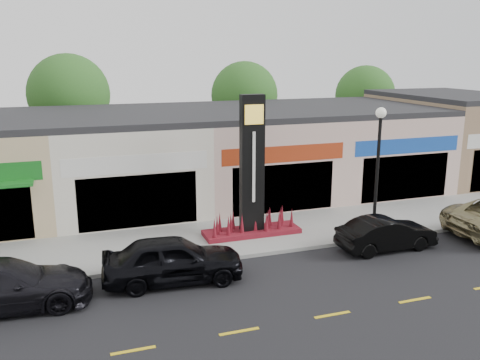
{
  "coord_description": "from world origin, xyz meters",
  "views": [
    {
      "loc": [
        -4.18,
        -15.38,
        7.7
      ],
      "look_at": [
        2.4,
        4.0,
        2.65
      ],
      "focal_mm": 38.0,
      "sensor_mm": 36.0,
      "label": 1
    }
  ],
  "objects": [
    {
      "name": "sidewalk",
      "position": [
        0.0,
        4.35,
        0.07
      ],
      "size": [
        52.0,
        4.3,
        0.15
      ],
      "primitive_type": "cube",
      "color": "gray",
      "rests_on": "ground"
    },
    {
      "name": "tree_rear_east",
      "position": [
        18.0,
        19.5,
        4.63
      ],
      "size": [
        4.6,
        4.6,
        6.94
      ],
      "color": "#382619",
      "rests_on": "ground"
    },
    {
      "name": "shop_pink_e",
      "position": [
        12.5,
        11.47,
        2.4
      ],
      "size": [
        7.0,
        10.01,
        4.8
      ],
      "color": "#C9A599",
      "rests_on": "ground"
    },
    {
      "name": "pylon_sign",
      "position": [
        3.0,
        4.2,
        2.27
      ],
      "size": [
        4.2,
        1.3,
        6.0
      ],
      "color": "maroon",
      "rests_on": "sidewalk"
    },
    {
      "name": "lamp_east_near",
      "position": [
        8.0,
        2.5,
        3.48
      ],
      "size": [
        0.44,
        0.44,
        5.47
      ],
      "color": "black",
      "rests_on": "sidewalk"
    },
    {
      "name": "car_dark_sedan",
      "position": [
        -6.51,
        0.66,
        0.78
      ],
      "size": [
        2.37,
        5.44,
        1.56
      ],
      "primitive_type": "imported",
      "rotation": [
        0.0,
        0.0,
        1.54
      ],
      "color": "black",
      "rests_on": "ground"
    },
    {
      "name": "shop_cream",
      "position": [
        -1.5,
        11.47,
        2.4
      ],
      "size": [
        7.0,
        10.01,
        4.8
      ],
      "color": "beige",
      "rests_on": "ground"
    },
    {
      "name": "shop_pink_w",
      "position": [
        5.5,
        11.47,
        2.4
      ],
      "size": [
        7.0,
        10.01,
        4.8
      ],
      "color": "#C9A599",
      "rests_on": "ground"
    },
    {
      "name": "car_black_conv",
      "position": [
        7.68,
        1.1,
        0.67
      ],
      "size": [
        1.49,
        4.09,
        1.34
      ],
      "primitive_type": "imported",
      "rotation": [
        0.0,
        0.0,
        1.59
      ],
      "color": "black",
      "rests_on": "ground"
    },
    {
      "name": "shop_tan",
      "position": [
        19.5,
        11.48,
        2.65
      ],
      "size": [
        7.0,
        10.01,
        5.3
      ],
      "color": "#88734F",
      "rests_on": "ground"
    },
    {
      "name": "ground",
      "position": [
        0.0,
        0.0,
        0.0
      ],
      "size": [
        120.0,
        120.0,
        0.0
      ],
      "primitive_type": "plane",
      "color": "black",
      "rests_on": "ground"
    },
    {
      "name": "car_black_sedan",
      "position": [
        -1.11,
        0.88,
        0.82
      ],
      "size": [
        2.33,
        4.98,
        1.65
      ],
      "primitive_type": "imported",
      "rotation": [
        0.0,
        0.0,
        1.49
      ],
      "color": "black",
      "rests_on": "ground"
    },
    {
      "name": "tree_rear_west",
      "position": [
        -4.0,
        19.5,
        5.22
      ],
      "size": [
        5.2,
        5.2,
        7.83
      ],
      "color": "#382619",
      "rests_on": "ground"
    },
    {
      "name": "curb",
      "position": [
        0.0,
        2.1,
        0.07
      ],
      "size": [
        52.0,
        0.2,
        0.15
      ],
      "primitive_type": "cube",
      "color": "gray",
      "rests_on": "ground"
    },
    {
      "name": "tree_rear_mid",
      "position": [
        8.0,
        19.5,
        4.88
      ],
      "size": [
        4.8,
        4.8,
        7.29
      ],
      "color": "#382619",
      "rests_on": "ground"
    }
  ]
}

